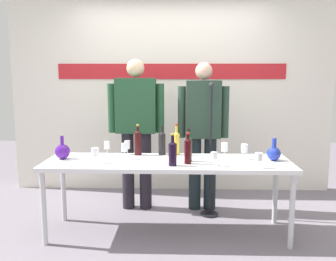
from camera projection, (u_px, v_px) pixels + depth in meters
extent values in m
plane|color=slate|center=(168.00, 233.00, 3.63)|extent=(10.00, 10.00, 0.00)
cube|color=white|center=(171.00, 80.00, 4.85)|extent=(4.29, 0.10, 3.00)
cube|color=red|center=(171.00, 71.00, 4.78)|extent=(3.00, 0.01, 0.20)
cube|color=white|center=(167.00, 163.00, 3.52)|extent=(2.38, 0.67, 0.04)
cylinder|color=silver|center=(44.00, 209.00, 3.33)|extent=(0.05, 0.05, 0.70)
cylinder|color=silver|center=(292.00, 212.00, 3.25)|extent=(0.05, 0.05, 0.70)
cylinder|color=silver|center=(63.00, 189.00, 3.89)|extent=(0.05, 0.05, 0.70)
cylinder|color=silver|center=(275.00, 191.00, 3.82)|extent=(0.05, 0.05, 0.70)
sphere|color=#4C198D|center=(63.00, 152.00, 3.58)|extent=(0.15, 0.15, 0.15)
cylinder|color=#4C198D|center=(62.00, 141.00, 3.56)|extent=(0.03, 0.03, 0.09)
sphere|color=#1E2F9C|center=(274.00, 154.00, 3.51)|extent=(0.13, 0.13, 0.13)
cylinder|color=#1E2F9C|center=(274.00, 143.00, 3.50)|extent=(0.04, 0.04, 0.10)
cylinder|color=black|center=(128.00, 170.00, 4.26)|extent=(0.14, 0.14, 0.91)
cylinder|color=black|center=(146.00, 171.00, 4.25)|extent=(0.14, 0.14, 0.91)
cube|color=#21492E|center=(136.00, 105.00, 4.14)|extent=(0.46, 0.22, 0.62)
cylinder|color=#21492E|center=(112.00, 108.00, 4.15)|extent=(0.09, 0.09, 0.56)
cylinder|color=#21492E|center=(160.00, 108.00, 4.13)|extent=(0.09, 0.09, 0.56)
sphere|color=#D8B68E|center=(135.00, 68.00, 4.07)|extent=(0.20, 0.20, 0.20)
cylinder|color=black|center=(195.00, 173.00, 4.23)|extent=(0.14, 0.14, 0.85)
cylinder|color=black|center=(210.00, 173.00, 4.23)|extent=(0.14, 0.14, 0.85)
cube|color=#263D2F|center=(203.00, 109.00, 4.12)|extent=(0.39, 0.22, 0.65)
cylinder|color=#263D2F|center=(182.00, 112.00, 4.13)|extent=(0.09, 0.09, 0.58)
cylinder|color=#263D2F|center=(225.00, 112.00, 4.11)|extent=(0.09, 0.09, 0.58)
sphere|color=#DBAD91|center=(204.00, 71.00, 4.05)|extent=(0.19, 0.19, 0.19)
cylinder|color=#33070B|center=(188.00, 152.00, 3.38)|extent=(0.07, 0.07, 0.22)
cone|color=#33070B|center=(188.00, 139.00, 3.37)|extent=(0.07, 0.07, 0.03)
cylinder|color=#33070B|center=(188.00, 137.00, 3.36)|extent=(0.03, 0.03, 0.06)
cylinder|color=#A91F20|center=(188.00, 133.00, 3.36)|extent=(0.03, 0.03, 0.02)
cylinder|color=black|center=(162.00, 144.00, 3.78)|extent=(0.07, 0.07, 0.22)
cone|color=black|center=(162.00, 133.00, 3.76)|extent=(0.07, 0.07, 0.03)
cylinder|color=black|center=(162.00, 130.00, 3.76)|extent=(0.03, 0.03, 0.07)
cylinder|color=black|center=(162.00, 126.00, 3.75)|extent=(0.03, 0.03, 0.02)
cylinder|color=#1C3B20|center=(189.00, 150.00, 3.48)|extent=(0.07, 0.07, 0.23)
cone|color=#1C3B20|center=(189.00, 137.00, 3.46)|extent=(0.07, 0.07, 0.03)
cylinder|color=#1C3B20|center=(189.00, 134.00, 3.46)|extent=(0.03, 0.03, 0.07)
cylinder|color=black|center=(189.00, 130.00, 3.45)|extent=(0.03, 0.03, 0.02)
cylinder|color=gold|center=(176.00, 144.00, 3.77)|extent=(0.07, 0.07, 0.22)
cone|color=gold|center=(176.00, 133.00, 3.75)|extent=(0.07, 0.07, 0.03)
cylinder|color=gold|center=(176.00, 130.00, 3.74)|extent=(0.02, 0.02, 0.09)
cylinder|color=red|center=(176.00, 125.00, 3.74)|extent=(0.03, 0.03, 0.02)
cylinder|color=black|center=(138.00, 144.00, 3.76)|extent=(0.07, 0.07, 0.23)
cone|color=black|center=(138.00, 131.00, 3.74)|extent=(0.07, 0.07, 0.03)
cylinder|color=black|center=(138.00, 129.00, 3.73)|extent=(0.03, 0.03, 0.07)
cylinder|color=gold|center=(138.00, 125.00, 3.73)|extent=(0.03, 0.03, 0.02)
cylinder|color=black|center=(173.00, 155.00, 3.31)|extent=(0.08, 0.08, 0.20)
cone|color=black|center=(173.00, 142.00, 3.29)|extent=(0.08, 0.08, 0.03)
cylinder|color=black|center=(173.00, 140.00, 3.29)|extent=(0.03, 0.03, 0.08)
cylinder|color=gold|center=(173.00, 134.00, 3.28)|extent=(0.03, 0.03, 0.02)
cylinder|color=white|center=(128.00, 154.00, 3.79)|extent=(0.06, 0.06, 0.00)
cylinder|color=white|center=(127.00, 151.00, 3.78)|extent=(0.01, 0.01, 0.06)
cylinder|color=white|center=(127.00, 145.00, 3.77)|extent=(0.06, 0.06, 0.09)
cylinder|color=white|center=(125.00, 159.00, 3.60)|extent=(0.05, 0.05, 0.00)
cylinder|color=white|center=(124.00, 155.00, 3.59)|extent=(0.01, 0.01, 0.07)
cylinder|color=white|center=(124.00, 147.00, 3.58)|extent=(0.06, 0.06, 0.08)
cylinder|color=white|center=(96.00, 163.00, 3.43)|extent=(0.06, 0.06, 0.00)
cylinder|color=white|center=(95.00, 160.00, 3.42)|extent=(0.01, 0.01, 0.06)
cylinder|color=white|center=(95.00, 152.00, 3.41)|extent=(0.07, 0.07, 0.08)
cylinder|color=white|center=(107.00, 154.00, 3.79)|extent=(0.06, 0.06, 0.00)
cylinder|color=white|center=(107.00, 152.00, 3.78)|extent=(0.01, 0.01, 0.06)
cylinder|color=white|center=(107.00, 145.00, 3.77)|extent=(0.06, 0.06, 0.08)
cylinder|color=white|center=(214.00, 166.00, 3.32)|extent=(0.05, 0.05, 0.00)
cylinder|color=white|center=(214.00, 162.00, 3.32)|extent=(0.01, 0.01, 0.06)
cylinder|color=white|center=(214.00, 156.00, 3.31)|extent=(0.06, 0.06, 0.07)
cylinder|color=white|center=(224.00, 157.00, 3.65)|extent=(0.06, 0.06, 0.00)
cylinder|color=white|center=(224.00, 154.00, 3.64)|extent=(0.01, 0.01, 0.06)
cylinder|color=white|center=(225.00, 147.00, 3.63)|extent=(0.06, 0.06, 0.09)
cylinder|color=white|center=(244.00, 159.00, 3.59)|extent=(0.06, 0.06, 0.00)
cylinder|color=white|center=(244.00, 155.00, 3.59)|extent=(0.01, 0.01, 0.06)
cylinder|color=white|center=(244.00, 148.00, 3.58)|extent=(0.07, 0.07, 0.08)
cylinder|color=white|center=(258.00, 168.00, 3.24)|extent=(0.06, 0.06, 0.00)
cylinder|color=white|center=(258.00, 164.00, 3.23)|extent=(0.01, 0.01, 0.07)
cylinder|color=white|center=(259.00, 157.00, 3.22)|extent=(0.07, 0.07, 0.07)
cylinder|color=black|center=(209.00, 214.00, 4.09)|extent=(0.20, 0.20, 0.02)
cylinder|color=black|center=(210.00, 153.00, 3.99)|extent=(0.02, 0.02, 1.43)
sphere|color=#232328|center=(212.00, 85.00, 3.87)|extent=(0.06, 0.06, 0.06)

